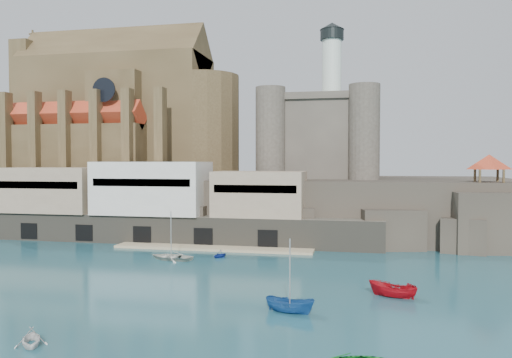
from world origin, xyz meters
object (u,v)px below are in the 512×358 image
object	(u,v)px
church	(124,117)
pavilion	(489,164)
boat_1	(31,345)
castle_keep	(320,133)
boat_2	(290,312)

from	to	relation	value
church	pavilion	distance (m)	68.65
church	boat_1	size ratio (longest dim) A/B	15.21
church	boat_1	bearing A→B (deg)	-68.85
pavilion	boat_1	bearing A→B (deg)	-130.79
castle_keep	boat_2	world-z (taller)	castle_keep
boat_1	boat_2	bearing A→B (deg)	0.06
church	boat_2	xyz separation A→B (m)	(41.61, -52.43, -22.13)
pavilion	boat_2	bearing A→B (deg)	-123.83
pavilion	boat_2	xyz separation A→B (m)	(-24.52, -36.58, -12.73)
castle_keep	boat_1	size ratio (longest dim) A/B	9.48
castle_keep	boat_2	size ratio (longest dim) A/B	6.54
boat_2	church	bearing A→B (deg)	50.84
church	boat_1	xyz separation A→B (m)	(24.71, -63.85, -22.13)
boat_1	castle_keep	bearing A→B (deg)	42.21
castle_keep	boat_1	distance (m)	67.49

